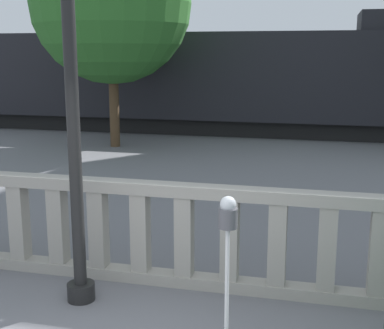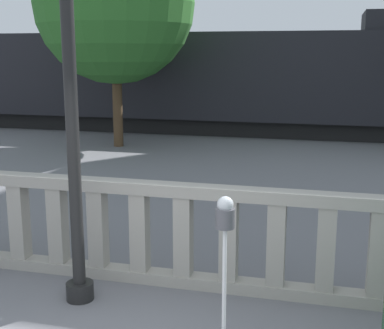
{
  "view_description": "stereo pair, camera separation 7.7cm",
  "coord_description": "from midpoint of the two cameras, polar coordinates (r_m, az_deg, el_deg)",
  "views": [
    {
      "loc": [
        1.54,
        -3.39,
        2.76
      ],
      "look_at": [
        -0.16,
        3.41,
        1.27
      ],
      "focal_mm": 50.0,
      "sensor_mm": 36.0,
      "label": 1
    },
    {
      "loc": [
        1.61,
        -3.37,
        2.76
      ],
      "look_at": [
        -0.16,
        3.41,
        1.27
      ],
      "focal_mm": 50.0,
      "sensor_mm": 36.0,
      "label": 2
    }
  ],
  "objects": [
    {
      "name": "train_near",
      "position": [
        19.61,
        -6.45,
        9.04
      ],
      "size": [
        21.82,
        3.07,
        3.97
      ],
      "color": "black",
      "rests_on": "ground"
    },
    {
      "name": "parking_meter",
      "position": [
        4.95,
        3.39,
        -6.5
      ],
      "size": [
        0.18,
        0.18,
        1.47
      ],
      "color": "silver",
      "rests_on": "ground"
    },
    {
      "name": "tree_left",
      "position": [
        15.85,
        -8.77,
        16.63
      ],
      "size": [
        4.52,
        4.52,
        6.35
      ],
      "color": "#4C3823",
      "rests_on": "ground"
    },
    {
      "name": "balustrade",
      "position": [
        6.37,
        -1.18,
        -7.61
      ],
      "size": [
        15.87,
        0.24,
        1.25
      ],
      "color": "#9E998E",
      "rests_on": "ground"
    }
  ]
}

